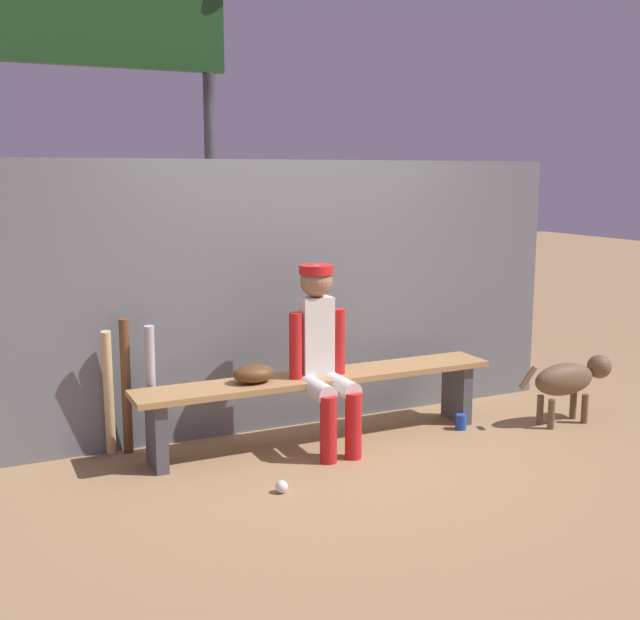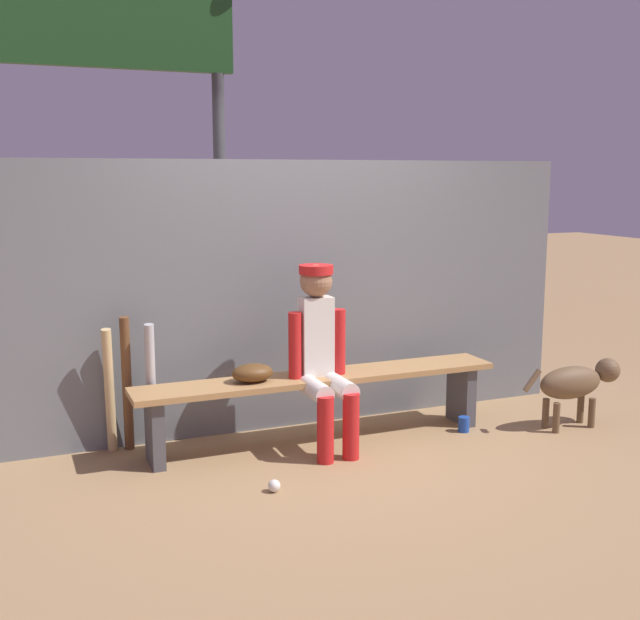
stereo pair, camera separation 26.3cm
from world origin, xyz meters
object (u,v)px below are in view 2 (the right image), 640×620
object	(u,v)px
bat_wood_dark	(127,384)
baseball	(274,486)
player_seated	(322,350)
bat_wood_natural	(109,391)
bat_aluminum_silver	(151,388)
scoreboard	(108,73)
baseball_glove	(252,373)
cup_on_bench	(303,367)
cup_on_ground	(464,424)
dugout_bench	(320,389)
dog	(577,382)

from	to	relation	value
bat_wood_dark	baseball	xyz separation A→B (m)	(0.67, -1.02, -0.43)
player_seated	bat_wood_natural	world-z (taller)	player_seated
bat_aluminum_silver	bat_wood_natural	world-z (taller)	bat_aluminum_silver
player_seated	scoreboard	bearing A→B (deg)	123.70
baseball_glove	bat_aluminum_silver	world-z (taller)	bat_aluminum_silver
bat_aluminum_silver	cup_on_bench	world-z (taller)	bat_aluminum_silver
baseball	cup_on_ground	distance (m)	1.70
baseball_glove	bat_wood_dark	xyz separation A→B (m)	(-0.77, 0.32, -0.08)
bat_aluminum_silver	cup_on_ground	size ratio (longest dim) A/B	7.97
dugout_bench	bat_wood_dark	size ratio (longest dim) A/B	2.79
dugout_bench	dog	distance (m)	1.90
dugout_bench	player_seated	bearing A→B (deg)	-104.53
baseball	cup_on_bench	xyz separation A→B (m)	(0.47, 0.73, 0.50)
dugout_bench	player_seated	size ratio (longest dim) A/B	2.08
cup_on_bench	scoreboard	world-z (taller)	scoreboard
dugout_bench	bat_wood_dark	distance (m)	1.30
scoreboard	bat_wood_dark	bearing A→B (deg)	-96.31
bat_wood_dark	dugout_bench	bearing A→B (deg)	-14.20
bat_aluminum_silver	scoreboard	xyz separation A→B (m)	(-0.01, 1.28, 2.16)
dugout_bench	dog	world-z (taller)	dog
bat_wood_natural	dog	size ratio (longest dim) A/B	1.02
player_seated	cup_on_bench	bearing A→B (deg)	120.15
player_seated	scoreboard	xyz separation A→B (m)	(-1.09, 1.64, 1.92)
bat_wood_dark	baseball	distance (m)	1.30
bat_wood_natural	dog	xyz separation A→B (m)	(3.23, -0.72, -0.09)
player_seated	bat_wood_dark	size ratio (longest dim) A/B	1.34
player_seated	bat_wood_natural	xyz separation A→B (m)	(-1.34, 0.43, -0.25)
player_seated	cup_on_bench	world-z (taller)	player_seated
baseball	scoreboard	xyz separation A→B (m)	(-0.54, 2.23, 2.56)
bat_wood_dark	baseball	bearing A→B (deg)	-56.54
player_seated	baseball_glove	world-z (taller)	player_seated
bat_wood_dark	dog	world-z (taller)	bat_wood_dark
scoreboard	player_seated	bearing A→B (deg)	-56.30
dugout_bench	player_seated	world-z (taller)	player_seated
dugout_bench	baseball_glove	size ratio (longest dim) A/B	9.20
scoreboard	dog	world-z (taller)	scoreboard
bat_wood_natural	scoreboard	size ratio (longest dim) A/B	0.23
bat_wood_dark	scoreboard	distance (m)	2.46
player_seated	baseball	xyz separation A→B (m)	(-0.55, -0.59, -0.64)
bat_aluminum_silver	scoreboard	bearing A→B (deg)	90.54
baseball_glove	bat_wood_natural	world-z (taller)	bat_wood_natural
scoreboard	cup_on_ground	bearing A→B (deg)	-38.57
player_seated	cup_on_ground	xyz separation A→B (m)	(1.07, -0.09, -0.62)
dugout_bench	cup_on_ground	distance (m)	1.11
baseball_glove	cup_on_ground	world-z (taller)	baseball_glove
cup_on_bench	scoreboard	xyz separation A→B (m)	(-1.01, 1.50, 2.06)
bat_wood_natural	baseball	size ratio (longest dim) A/B	11.59
dugout_bench	scoreboard	size ratio (longest dim) A/B	0.70
bat_wood_dark	cup_on_bench	xyz separation A→B (m)	(1.14, -0.29, 0.07)
cup_on_bench	player_seated	bearing A→B (deg)	-59.85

